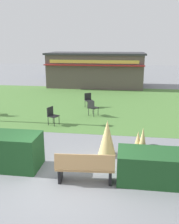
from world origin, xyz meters
TOP-DOWN VIEW (x-y plane):
  - ground_plane at (0.00, 0.00)m, footprint 80.00×80.00m
  - lawn_patch at (0.00, 10.03)m, footprint 36.00×12.00m
  - park_bench at (0.69, 0.07)m, footprint 1.73×0.65m
  - hedge_left at (-1.81, 0.69)m, footprint 1.84×1.10m
  - hedge_right at (2.98, 0.45)m, footprint 2.75×1.10m
  - ornamental_grass_behind_left at (2.23, 1.39)m, footprint 0.55×0.55m
  - ornamental_grass_behind_right at (1.18, 2.00)m, footprint 0.65×0.65m
  - ornamental_grass_behind_center at (2.36, 1.19)m, footprint 0.53×0.53m
  - trash_bin at (2.72, 0.95)m, footprint 0.52×0.52m
  - food_kiosk at (-0.93, 16.86)m, footprint 8.77×4.35m
  - cafe_chair_east at (-0.48, 8.84)m, footprint 0.60×0.60m
  - cafe_chair_center at (-1.77, 5.15)m, footprint 0.58×0.58m
  - cafe_chair_north at (0.01, 6.93)m, footprint 0.61×0.61m
  - parked_car_west_slot at (-5.52, 23.63)m, footprint 4.35×2.36m
  - parked_car_center_slot at (-0.45, 23.63)m, footprint 4.28×2.22m

SIDE VIEW (x-z plane):
  - ground_plane at x=0.00m, z-range 0.00..0.00m
  - lawn_patch at x=0.00m, z-range 0.00..0.01m
  - trash_bin at x=2.72m, z-range 0.00..0.85m
  - hedge_right at x=2.98m, z-range 0.00..0.91m
  - park_bench at x=0.69m, z-range 0.01..0.96m
  - cafe_chair_east at x=-0.48m, z-range 0.08..0.97m
  - cafe_chair_center at x=-1.77m, z-range 0.08..0.97m
  - cafe_chair_north at x=0.01m, z-range 0.08..0.97m
  - hedge_left at x=-1.81m, z-range 0.00..1.13m
  - ornamental_grass_behind_left at x=2.23m, z-range 0.00..1.19m
  - parked_car_west_slot at x=-5.52m, z-range 0.04..1.24m
  - parked_car_center_slot at x=-0.45m, z-range 0.04..1.24m
  - ornamental_grass_behind_right at x=1.18m, z-range 0.00..1.33m
  - ornamental_grass_behind_center at x=2.36m, z-range 0.00..1.39m
  - food_kiosk at x=-0.93m, z-range 0.01..3.08m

